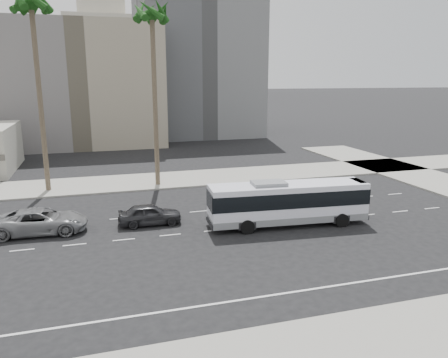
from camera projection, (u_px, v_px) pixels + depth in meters
name	position (u px, v px, depth m)	size (l,w,h in m)	color
ground	(255.00, 226.00, 30.40)	(700.00, 700.00, 0.00)	black
sidewalk_north	(202.00, 178.00, 44.84)	(120.00, 7.00, 0.15)	gray
midrise_beige_west	(80.00, 85.00, 66.96)	(24.00, 18.00, 18.00)	gray
midrise_gray_center	(196.00, 61.00, 78.17)	(20.00, 20.00, 26.00)	#555659
civic_tower	(102.00, 27.00, 254.15)	(42.00, 42.00, 129.00)	beige
highrise_right	(188.00, 33.00, 249.52)	(26.00, 26.00, 70.00)	#54565B
highrise_far	(216.00, 46.00, 285.63)	(22.00, 22.00, 60.00)	#54565B
city_bus	(288.00, 202.00, 30.40)	(11.31, 3.42, 3.20)	white
car_a	(150.00, 214.00, 30.65)	(4.41, 1.77, 1.50)	#2A2B2D
car_b	(41.00, 221.00, 28.94)	(6.00, 2.76, 1.67)	gray
palm_near	(152.00, 18.00, 38.38)	(5.00, 5.00, 16.83)	brown
palm_mid	(31.00, 8.00, 36.15)	(5.68, 5.68, 17.53)	brown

